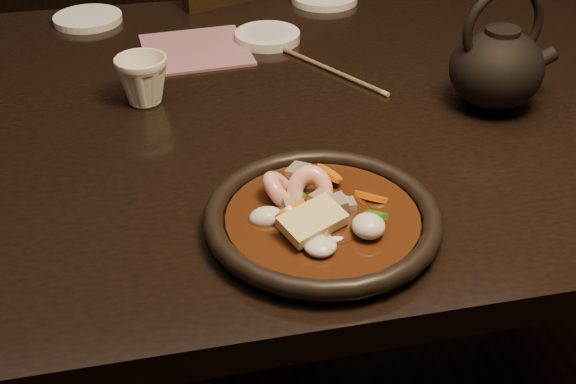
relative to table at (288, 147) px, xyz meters
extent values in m
cube|color=black|center=(0.00, 0.00, 0.06)|extent=(1.60, 0.90, 0.04)
cylinder|color=black|center=(0.72, 0.37, -0.32)|extent=(0.06, 0.06, 0.71)
cube|color=black|center=(0.00, 0.62, -0.26)|extent=(0.53, 0.53, 0.04)
cylinder|color=black|center=(0.10, 0.84, -0.48)|extent=(0.03, 0.03, 0.40)
cylinder|color=black|center=(0.22, 0.53, -0.48)|extent=(0.03, 0.03, 0.40)
cylinder|color=black|center=(-0.21, 0.72, -0.48)|extent=(0.03, 0.03, 0.40)
cylinder|color=black|center=(-0.09, 0.41, -0.48)|extent=(0.03, 0.03, 0.40)
cube|color=black|center=(0.07, 0.45, -0.03)|extent=(0.37, 0.17, 0.43)
cylinder|color=black|center=(-0.03, -0.30, 0.08)|extent=(0.24, 0.24, 0.01)
torus|color=black|center=(-0.03, -0.30, 0.09)|extent=(0.26, 0.26, 0.02)
cylinder|color=#351809|center=(-0.03, -0.30, 0.09)|extent=(0.21, 0.21, 0.01)
ellipsoid|color=#351809|center=(-0.03, -0.30, 0.09)|extent=(0.12, 0.11, 0.03)
torus|color=#FFB6A1|center=(-0.06, -0.26, 0.10)|extent=(0.05, 0.06, 0.05)
torus|color=#FFB6A1|center=(-0.03, -0.27, 0.11)|extent=(0.06, 0.06, 0.05)
cube|color=gray|center=(-0.02, -0.30, 0.09)|extent=(0.03, 0.03, 0.02)
cube|color=gray|center=(0.00, -0.30, 0.10)|extent=(0.03, 0.03, 0.02)
cube|color=gray|center=(-0.03, -0.30, 0.11)|extent=(0.04, 0.03, 0.03)
cube|color=gray|center=(-0.04, -0.23, 0.10)|extent=(0.04, 0.03, 0.03)
cube|color=gray|center=(-0.04, -0.34, 0.10)|extent=(0.03, 0.03, 0.03)
cube|color=gray|center=(-0.01, -0.31, 0.11)|extent=(0.03, 0.02, 0.02)
cube|color=gray|center=(-0.06, -0.30, 0.10)|extent=(0.03, 0.02, 0.02)
cylinder|color=orange|center=(-0.06, -0.30, 0.11)|extent=(0.05, 0.04, 0.04)
cylinder|color=orange|center=(-0.02, -0.29, 0.11)|extent=(0.04, 0.03, 0.03)
cylinder|color=orange|center=(-0.03, -0.30, 0.10)|extent=(0.05, 0.05, 0.02)
cylinder|color=orange|center=(0.00, -0.24, 0.11)|extent=(0.05, 0.05, 0.02)
cylinder|color=orange|center=(0.03, -0.28, 0.09)|extent=(0.06, 0.05, 0.02)
cube|color=#276D14|center=(-0.06, -0.26, 0.10)|extent=(0.03, 0.03, 0.02)
cube|color=#276D14|center=(-0.02, -0.30, 0.11)|extent=(0.04, 0.02, 0.02)
cube|color=#276D14|center=(-0.03, -0.30, 0.10)|extent=(0.04, 0.02, 0.01)
cube|color=#276D14|center=(0.02, -0.32, 0.10)|extent=(0.02, 0.04, 0.02)
cube|color=#276D14|center=(-0.06, -0.27, 0.09)|extent=(0.03, 0.02, 0.03)
ellipsoid|color=beige|center=(-0.03, -0.30, 0.10)|extent=(0.04, 0.04, 0.02)
ellipsoid|color=beige|center=(0.00, -0.29, 0.10)|extent=(0.03, 0.02, 0.02)
ellipsoid|color=beige|center=(0.01, -0.34, 0.10)|extent=(0.03, 0.04, 0.02)
ellipsoid|color=beige|center=(-0.09, -0.29, 0.09)|extent=(0.04, 0.03, 0.02)
ellipsoid|color=beige|center=(-0.01, -0.30, 0.10)|extent=(0.03, 0.03, 0.02)
ellipsoid|color=beige|center=(-0.04, -0.36, 0.10)|extent=(0.03, 0.04, 0.02)
ellipsoid|color=beige|center=(-0.06, -0.32, 0.10)|extent=(0.04, 0.03, 0.02)
cube|color=#E9D58B|center=(-0.04, -0.33, 0.11)|extent=(0.08, 0.06, 0.03)
cylinder|color=white|center=(0.01, 0.22, 0.08)|extent=(0.11, 0.11, 0.02)
cylinder|color=white|center=(-0.28, 0.37, 0.08)|extent=(0.12, 0.12, 0.01)
imported|color=white|center=(-0.20, 0.04, 0.11)|extent=(0.09, 0.08, 0.07)
cylinder|color=tan|center=(0.08, 0.09, 0.08)|extent=(0.13, 0.22, 0.01)
cylinder|color=tan|center=(0.07, 0.10, 0.08)|extent=(0.13, 0.22, 0.01)
cube|color=#975D67|center=(-0.11, 0.20, 0.08)|extent=(0.18, 0.18, 0.00)
ellipsoid|color=black|center=(0.28, -0.08, 0.14)|extent=(0.13, 0.13, 0.11)
cylinder|color=black|center=(0.28, -0.08, 0.18)|extent=(0.05, 0.05, 0.02)
cylinder|color=black|center=(0.34, -0.07, 0.14)|extent=(0.06, 0.03, 0.04)
torus|color=black|center=(0.28, -0.08, 0.19)|extent=(0.12, 0.02, 0.12)
camera|label=1|loc=(-0.19, -0.90, 0.55)|focal=45.00mm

